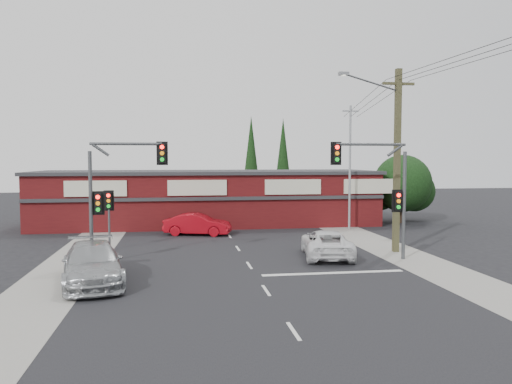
{
  "coord_description": "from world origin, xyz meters",
  "views": [
    {
      "loc": [
        -3.32,
        -22.77,
        5.07
      ],
      "look_at": [
        0.69,
        3.0,
        3.4
      ],
      "focal_mm": 35.0,
      "sensor_mm": 36.0,
      "label": 1
    }
  ],
  "objects": [
    {
      "name": "red_sedan",
      "position": [
        -2.09,
        10.9,
        0.74
      ],
      "size": [
        4.72,
        2.69,
        1.47
      ],
      "primitive_type": "imported",
      "rotation": [
        0.0,
        0.0,
        1.3
      ],
      "color": "#A20914",
      "rests_on": "ground"
    },
    {
      "name": "traffic_mast_right",
      "position": [
        6.86,
        1.0,
        3.95
      ],
      "size": [
        3.96,
        0.27,
        5.97
      ],
      "color": "#47494C",
      "rests_on": "ground"
    },
    {
      "name": "stop_line",
      "position": [
        3.5,
        -1.5,
        0.01
      ],
      "size": [
        6.5,
        0.35,
        0.01
      ],
      "primitive_type": "cube",
      "color": "silver",
      "rests_on": "ground"
    },
    {
      "name": "white_suv",
      "position": [
        4.3,
        2.19,
        0.71
      ],
      "size": [
        3.18,
        5.45,
        1.42
      ],
      "primitive_type": "imported",
      "rotation": [
        0.0,
        0.0,
        2.98
      ],
      "color": "white",
      "rests_on": "ground"
    },
    {
      "name": "lane_dashes",
      "position": [
        0.0,
        0.68,
        0.02
      ],
      "size": [
        0.12,
        38.96,
        0.01
      ],
      "color": "silver",
      "rests_on": "ground"
    },
    {
      "name": "shop_building",
      "position": [
        -0.99,
        16.99,
        2.13
      ],
      "size": [
        27.3,
        8.4,
        4.22
      ],
      "color": "#450D0F",
      "rests_on": "ground"
    },
    {
      "name": "verge_left",
      "position": [
        -8.5,
        5.0,
        0.01
      ],
      "size": [
        3.0,
        70.0,
        0.02
      ],
      "primitive_type": "cube",
      "color": "gray",
      "rests_on": "ground"
    },
    {
      "name": "ground",
      "position": [
        0.0,
        0.0,
        0.0
      ],
      "size": [
        120.0,
        120.0,
        0.0
      ],
      "primitive_type": "plane",
      "color": "black",
      "rests_on": "ground"
    },
    {
      "name": "verge_right",
      "position": [
        8.5,
        5.0,
        0.01
      ],
      "size": [
        3.0,
        70.0,
        0.02
      ],
      "primitive_type": "cube",
      "color": "gray",
      "rests_on": "ground"
    },
    {
      "name": "silver_suv",
      "position": [
        -6.85,
        -1.77,
        0.83
      ],
      "size": [
        3.35,
        6.04,
        1.65
      ],
      "primitive_type": "imported",
      "rotation": [
        0.0,
        0.0,
        0.19
      ],
      "color": "#A6A9AB",
      "rests_on": "ground"
    },
    {
      "name": "conifer_near",
      "position": [
        3.5,
        24.0,
        5.48
      ],
      "size": [
        1.8,
        1.8,
        9.25
      ],
      "color": "#2D2116",
      "rests_on": "ground"
    },
    {
      "name": "utility_pole",
      "position": [
        8.36,
        2.99,
        5.4
      ],
      "size": [
        4.38,
        0.59,
        10.0
      ],
      "color": "#4B472A",
      "rests_on": "ground"
    },
    {
      "name": "power_lines",
      "position": [
        8.47,
        -2.47,
        9.04
      ],
      "size": [
        2.01,
        29.0,
        1.22
      ],
      "color": "black",
      "rests_on": "ground"
    },
    {
      "name": "traffic_mast_left",
      "position": [
        -6.43,
        2.0,
        3.93
      ],
      "size": [
        3.77,
        0.27,
        5.97
      ],
      "color": "#47494C",
      "rests_on": "ground"
    },
    {
      "name": "road_strip",
      "position": [
        0.0,
        5.0,
        0.01
      ],
      "size": [
        14.0,
        70.0,
        0.01
      ],
      "primitive_type": "cube",
      "color": "black",
      "rests_on": "ground"
    },
    {
      "name": "conifer_far",
      "position": [
        7.0,
        26.0,
        5.48
      ],
      "size": [
        1.8,
        1.8,
        9.25
      ],
      "color": "#2D2116",
      "rests_on": "ground"
    },
    {
      "name": "tree_cluster",
      "position": [
        14.69,
        15.44,
        2.9
      ],
      "size": [
        5.9,
        5.1,
        5.5
      ],
      "color": "#2D2116",
      "rests_on": "ground"
    },
    {
      "name": "steel_pole",
      "position": [
        9.0,
        12.0,
        4.7
      ],
      "size": [
        1.2,
        0.16,
        9.0
      ],
      "color": "gray",
      "rests_on": "ground"
    },
    {
      "name": "pedestal_signal",
      "position": [
        -7.2,
        6.01,
        2.41
      ],
      "size": [
        0.55,
        0.27,
        3.38
      ],
      "color": "#47494C",
      "rests_on": "ground"
    }
  ]
}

